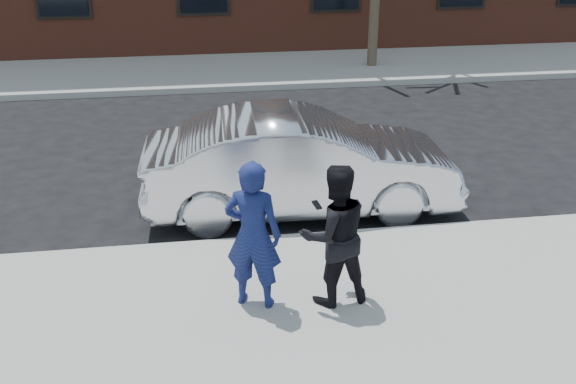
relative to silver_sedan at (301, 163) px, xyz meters
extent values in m
plane|color=black|center=(-1.14, -2.64, -0.77)|extent=(100.00, 100.00, 0.00)
cube|color=#9C9A93|center=(-1.14, -2.89, -0.70)|extent=(50.00, 3.50, 0.15)
cube|color=#999691|center=(-1.14, -1.09, -0.70)|extent=(50.00, 0.10, 0.15)
cube|color=#9C9A93|center=(-1.14, 8.61, -0.70)|extent=(50.00, 3.50, 0.15)
cube|color=#999691|center=(-1.14, 6.81, -0.70)|extent=(50.00, 0.10, 0.15)
imported|color=silver|center=(0.00, 0.00, 0.00)|extent=(4.72, 1.76, 1.54)
imported|color=navy|center=(-0.98, -2.65, 0.26)|extent=(0.75, 0.62, 1.75)
cube|color=black|center=(-0.95, -2.43, 0.66)|extent=(0.11, 0.14, 0.08)
imported|color=black|center=(-0.08, -2.72, 0.22)|extent=(0.90, 0.75, 1.68)
cube|color=black|center=(-0.26, -2.57, 0.53)|extent=(0.11, 0.15, 0.06)
camera|label=1|loc=(-1.58, -9.20, 3.72)|focal=42.00mm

